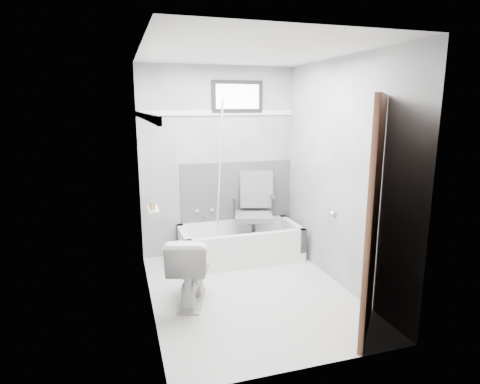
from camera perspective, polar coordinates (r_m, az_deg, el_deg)
name	(u,v)px	position (r m, az deg, el deg)	size (l,w,h in m)	color
floor	(250,292)	(4.32, 1.40, -14.04)	(2.60, 2.60, 0.00)	silver
ceiling	(251,51)	(3.91, 1.59, 19.41)	(2.60, 2.60, 0.00)	silver
wall_back	(218,162)	(5.17, -3.09, 4.29)	(2.00, 0.02, 2.40)	slate
wall_front	(311,212)	(2.77, 10.06, -2.84)	(2.00, 0.02, 2.40)	slate
wall_left	(146,185)	(3.75, -13.17, 0.97)	(0.02, 2.60, 2.40)	slate
wall_right	(340,174)	(4.36, 14.08, 2.46)	(0.02, 2.60, 2.40)	slate
bathtub	(240,243)	(5.11, 0.04, -7.25)	(1.50, 0.70, 0.42)	white
office_chair	(254,211)	(5.09, 1.94, -2.69)	(0.56, 0.56, 0.96)	#5E5D62
toilet	(190,269)	(4.03, -7.07, -10.75)	(0.39, 0.70, 0.69)	silver
door	(425,227)	(3.38, 24.79, -4.55)	(0.78, 0.78, 2.00)	brown
window	(237,97)	(5.18, -0.39, 13.42)	(0.66, 0.04, 0.40)	black
backerboard	(237,191)	(5.30, -0.39, 0.10)	(1.50, 0.02, 0.78)	#4C4C4F
trim_back	(218,113)	(5.11, -3.13, 11.17)	(2.00, 0.02, 0.06)	white
trim_left	(144,116)	(3.68, -13.43, 10.48)	(0.02, 2.60, 0.06)	white
pole	(219,177)	(4.95, -2.95, 2.19)	(0.02, 0.02, 1.95)	silver
shelf	(153,209)	(4.09, -12.27, -2.38)	(0.10, 0.32, 0.03)	silver
soap_bottle_a	(152,205)	(4.00, -12.35, -1.75)	(0.04, 0.04, 0.10)	#9F764F
soap_bottle_b	(151,202)	(4.13, -12.52, -1.39)	(0.07, 0.07, 0.09)	teal
faucet	(205,213)	(5.23, -5.06, -2.92)	(0.26, 0.10, 0.16)	silver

